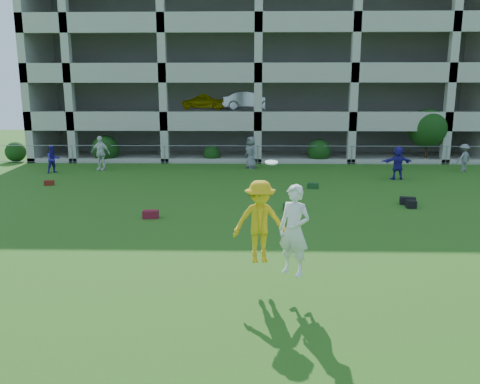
{
  "coord_description": "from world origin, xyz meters",
  "views": [
    {
      "loc": [
        -0.47,
        -10.87,
        4.23
      ],
      "look_at": [
        -0.78,
        3.0,
        1.4
      ],
      "focal_mm": 35.0,
      "sensor_mm": 36.0,
      "label": 1
    }
  ],
  "objects_px": {
    "bystander_d": "(398,163)",
    "crate_d": "(411,204)",
    "bystander_f": "(464,158)",
    "bystander_b": "(100,153)",
    "parking_garage": "(256,74)",
    "bystander_a": "(53,159)",
    "bystander_c": "(251,153)",
    "frisbee_contest": "(270,224)"
  },
  "relations": [
    {
      "from": "bystander_b",
      "to": "parking_garage",
      "type": "height_order",
      "value": "parking_garage"
    },
    {
      "from": "bystander_d",
      "to": "frisbee_contest",
      "type": "bearing_deg",
      "value": 57.45
    },
    {
      "from": "bystander_c",
      "to": "bystander_d",
      "type": "relative_size",
      "value": 1.1
    },
    {
      "from": "crate_d",
      "to": "bystander_c",
      "type": "bearing_deg",
      "value": 121.68
    },
    {
      "from": "bystander_b",
      "to": "bystander_d",
      "type": "height_order",
      "value": "bystander_b"
    },
    {
      "from": "bystander_f",
      "to": "bystander_d",
      "type": "bearing_deg",
      "value": 1.87
    },
    {
      "from": "bystander_a",
      "to": "parking_garage",
      "type": "bearing_deg",
      "value": 3.53
    },
    {
      "from": "frisbee_contest",
      "to": "parking_garage",
      "type": "bearing_deg",
      "value": 89.94
    },
    {
      "from": "bystander_a",
      "to": "bystander_f",
      "type": "xyz_separation_m",
      "value": [
        23.42,
        1.05,
        0.02
      ]
    },
    {
      "from": "bystander_d",
      "to": "bystander_f",
      "type": "bearing_deg",
      "value": -154.74
    },
    {
      "from": "bystander_c",
      "to": "bystander_d",
      "type": "distance_m",
      "value": 8.45
    },
    {
      "from": "bystander_d",
      "to": "crate_d",
      "type": "relative_size",
      "value": 4.94
    },
    {
      "from": "bystander_c",
      "to": "frisbee_contest",
      "type": "height_order",
      "value": "frisbee_contest"
    },
    {
      "from": "bystander_a",
      "to": "bystander_f",
      "type": "distance_m",
      "value": 23.45
    },
    {
      "from": "bystander_b",
      "to": "crate_d",
      "type": "bearing_deg",
      "value": -21.31
    },
    {
      "from": "bystander_b",
      "to": "bystander_c",
      "type": "xyz_separation_m",
      "value": [
        8.82,
        0.8,
        -0.04
      ]
    },
    {
      "from": "bystander_a",
      "to": "bystander_c",
      "type": "distance_m",
      "value": 11.33
    },
    {
      "from": "frisbee_contest",
      "to": "parking_garage",
      "type": "relative_size",
      "value": 0.08
    },
    {
      "from": "bystander_c",
      "to": "parking_garage",
      "type": "bearing_deg",
      "value": 140.96
    },
    {
      "from": "bystander_b",
      "to": "frisbee_contest",
      "type": "xyz_separation_m",
      "value": [
        9.21,
        -17.19,
        0.51
      ]
    },
    {
      "from": "bystander_a",
      "to": "parking_garage",
      "type": "relative_size",
      "value": 0.05
    },
    {
      "from": "bystander_a",
      "to": "bystander_d",
      "type": "bearing_deg",
      "value": -49.18
    },
    {
      "from": "bystander_b",
      "to": "crate_d",
      "type": "height_order",
      "value": "bystander_b"
    },
    {
      "from": "crate_d",
      "to": "frisbee_contest",
      "type": "relative_size",
      "value": 0.14
    },
    {
      "from": "bystander_d",
      "to": "frisbee_contest",
      "type": "xyz_separation_m",
      "value": [
        -7.22,
        -14.34,
        0.64
      ]
    },
    {
      "from": "bystander_b",
      "to": "bystander_d",
      "type": "relative_size",
      "value": 1.15
    },
    {
      "from": "bystander_b",
      "to": "bystander_c",
      "type": "distance_m",
      "value": 8.85
    },
    {
      "from": "bystander_c",
      "to": "crate_d",
      "type": "relative_size",
      "value": 5.45
    },
    {
      "from": "bystander_a",
      "to": "bystander_c",
      "type": "xyz_separation_m",
      "value": [
        11.17,
        1.9,
        0.18
      ]
    },
    {
      "from": "bystander_a",
      "to": "bystander_b",
      "type": "xyz_separation_m",
      "value": [
        2.35,
        1.1,
        0.23
      ]
    },
    {
      "from": "bystander_c",
      "to": "crate_d",
      "type": "height_order",
      "value": "bystander_c"
    },
    {
      "from": "bystander_c",
      "to": "bystander_a",
      "type": "bearing_deg",
      "value": -117.1
    },
    {
      "from": "crate_d",
      "to": "frisbee_contest",
      "type": "xyz_separation_m",
      "value": [
        -5.81,
        -7.92,
        1.36
      ]
    },
    {
      "from": "bystander_d",
      "to": "bystander_b",
      "type": "bearing_deg",
      "value": -15.65
    },
    {
      "from": "bystander_d",
      "to": "crate_d",
      "type": "bearing_deg",
      "value": 71.81
    },
    {
      "from": "bystander_c",
      "to": "frisbee_contest",
      "type": "bearing_deg",
      "value": -35.48
    },
    {
      "from": "bystander_d",
      "to": "parking_garage",
      "type": "height_order",
      "value": "parking_garage"
    },
    {
      "from": "crate_d",
      "to": "parking_garage",
      "type": "height_order",
      "value": "parking_garage"
    },
    {
      "from": "bystander_f",
      "to": "frisbee_contest",
      "type": "height_order",
      "value": "frisbee_contest"
    },
    {
      "from": "frisbee_contest",
      "to": "parking_garage",
      "type": "xyz_separation_m",
      "value": [
        0.03,
        28.7,
        4.51
      ]
    },
    {
      "from": "bystander_c",
      "to": "parking_garage",
      "type": "relative_size",
      "value": 0.06
    },
    {
      "from": "bystander_d",
      "to": "crate_d",
      "type": "height_order",
      "value": "bystander_d"
    }
  ]
}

